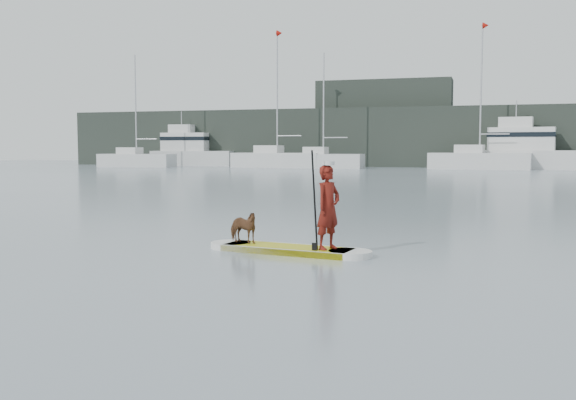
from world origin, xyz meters
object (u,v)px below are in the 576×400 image
(paddler, at_px, (328,207))
(motor_yacht_a, at_px, (528,150))
(sailboat_b, at_px, (277,158))
(sailboat_d, at_px, (479,159))
(paddleboard, at_px, (288,249))
(sailboat_a, at_px, (136,159))
(sailboat_c, at_px, (323,160))
(motor_yacht_b, at_px, (190,150))
(dog, at_px, (242,227))

(paddler, bearing_deg, motor_yacht_a, 18.88)
(sailboat_b, distance_m, sailboat_d, 19.00)
(paddleboard, xyz_separation_m, sailboat_a, (-30.27, 46.16, 0.72))
(sailboat_a, relative_size, sailboat_c, 1.03)
(paddleboard, bearing_deg, sailboat_a, 131.52)
(paddler, distance_m, motor_yacht_b, 59.06)
(sailboat_c, relative_size, motor_yacht_b, 1.19)
(sailboat_c, bearing_deg, paddleboard, -75.87)
(dog, relative_size, sailboat_c, 0.07)
(paddleboard, xyz_separation_m, dog, (-0.98, 0.14, 0.37))
(paddleboard, xyz_separation_m, paddler, (0.81, -0.12, 0.83))
(sailboat_c, height_order, motor_yacht_a, sailboat_c)
(sailboat_a, relative_size, sailboat_d, 0.86)
(paddleboard, bearing_deg, dog, 180.00)
(paddleboard, relative_size, motor_yacht_a, 0.30)
(dog, bearing_deg, paddleboard, -77.83)
(dog, relative_size, sailboat_b, 0.06)
(sailboat_b, bearing_deg, sailboat_a, -167.48)
(paddler, bearing_deg, dog, 107.83)
(dog, distance_m, motor_yacht_b, 58.02)
(motor_yacht_b, bearing_deg, dog, -69.17)
(dog, bearing_deg, motor_yacht_b, 47.15)
(dog, bearing_deg, sailboat_a, 52.92)
(sailboat_a, height_order, sailboat_b, sailboat_b)
(sailboat_c, bearing_deg, sailboat_d, 6.28)
(sailboat_b, relative_size, sailboat_c, 1.22)
(paddler, relative_size, motor_yacht_a, 0.14)
(dog, relative_size, motor_yacht_a, 0.07)
(paddleboard, bearing_deg, motor_yacht_b, 125.76)
(sailboat_a, xyz_separation_m, motor_yacht_b, (3.22, 5.80, 0.86))
(motor_yacht_b, bearing_deg, sailboat_b, -24.23)
(sailboat_a, distance_m, sailboat_d, 33.41)
(dog, xyz_separation_m, sailboat_b, (-15.00, 48.15, 0.48))
(sailboat_b, bearing_deg, paddleboard, -67.63)
(sailboat_a, bearing_deg, paddleboard, -58.37)
(paddleboard, distance_m, sailboat_c, 49.22)
(sailboat_b, height_order, sailboat_c, sailboat_b)
(paddleboard, distance_m, paddler, 1.17)
(paddler, bearing_deg, sailboat_a, 59.98)
(sailboat_c, xyz_separation_m, motor_yacht_a, (18.52, 3.17, 0.96))
(dog, relative_size, sailboat_a, 0.07)
(paddleboard, bearing_deg, sailboat_d, 94.78)
(paddler, xyz_separation_m, sailboat_b, (-16.79, 48.41, 0.03))
(paddler, distance_m, sailboat_b, 51.23)
(sailboat_b, bearing_deg, sailboat_d, 6.95)
(motor_yacht_a, distance_m, motor_yacht_b, 34.34)
(paddler, height_order, dog, paddler)
(dog, xyz_separation_m, sailboat_a, (-29.29, 46.02, 0.35))
(paddleboard, relative_size, sailboat_a, 0.29)
(sailboat_d, height_order, motor_yacht_a, sailboat_d)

